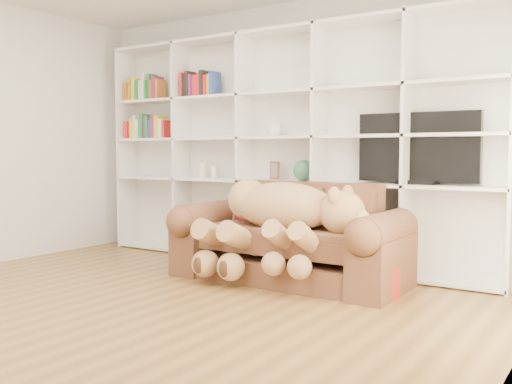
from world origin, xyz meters
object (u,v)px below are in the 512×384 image
Objects in this scene: tv at (418,149)px; teddy_bear at (279,216)px; sofa at (290,244)px; gift_box at (373,283)px.

teddy_bear is at bearing -138.62° from tv.
gift_box is (0.88, -0.22, -0.20)m from sofa.
teddy_bear is at bearing -92.09° from sofa.
sofa is 6.61× the size of gift_box.
gift_box is 0.29× the size of tv.
gift_box is at bearing -14.19° from sofa.
sofa is at bearing 165.81° from gift_box.
sofa is at bearing 93.16° from teddy_bear.
sofa is 0.32m from teddy_bear.
sofa is at bearing -145.03° from tv.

